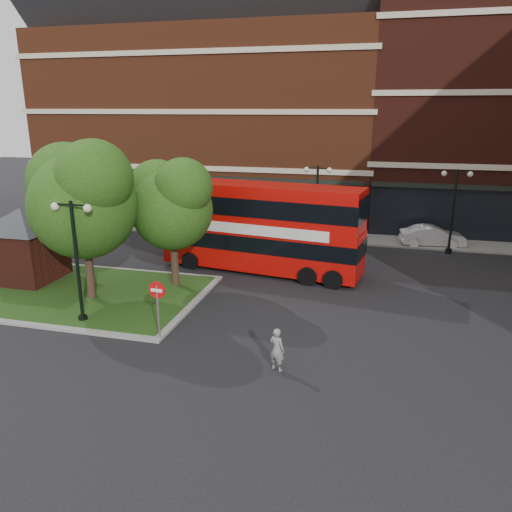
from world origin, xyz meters
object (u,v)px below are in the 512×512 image
(bus, at_px, (261,222))
(car_white, at_px, (432,236))
(woman, at_px, (277,349))
(car_silver, at_px, (215,224))

(bus, height_order, car_white, bus)
(woman, distance_m, car_white, 18.66)
(car_silver, distance_m, car_white, 14.40)
(car_white, bearing_deg, car_silver, 82.97)
(bus, distance_m, car_white, 12.07)
(woman, xyz_separation_m, car_white, (6.24, 17.59, -0.10))
(bus, xyz_separation_m, woman, (3.03, -10.14, -1.92))
(bus, bearing_deg, woman, -64.63)
(woman, height_order, car_silver, woman)
(car_silver, xyz_separation_m, car_white, (14.40, 0.00, 0.01))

